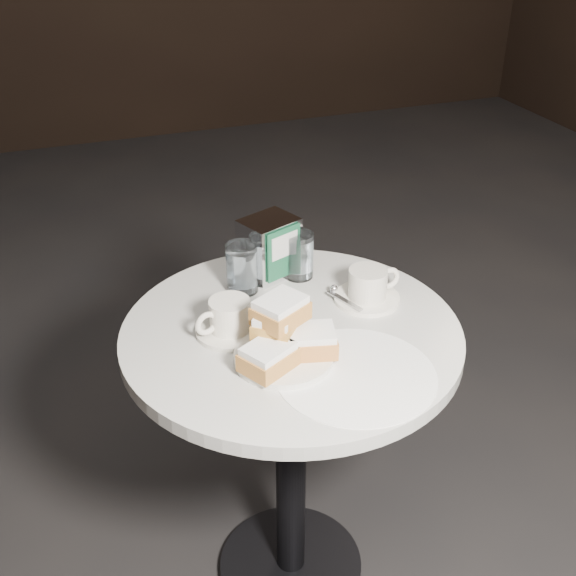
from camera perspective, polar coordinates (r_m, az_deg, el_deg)
The scene contains 9 objects.
ground at distance 1.99m, azimuth 0.21°, elevation -21.29°, with size 7.00×7.00×0.00m, color black.
cafe_table at distance 1.60m, azimuth 0.25°, elevation -9.11°, with size 0.70×0.70×0.74m.
sugar_spill at distance 1.36m, azimuth 5.37°, elevation -6.81°, with size 0.30×0.30×0.00m, color white.
beignet_plate at distance 1.37m, azimuth -0.30°, elevation -4.09°, with size 0.22×0.22×0.12m.
coffee_cup_left at distance 1.45m, azimuth -4.65°, elevation -2.47°, with size 0.18×0.18×0.07m.
coffee_cup_right at distance 1.56m, azimuth 6.33°, elevation 0.06°, with size 0.16×0.16×0.07m.
water_glass_left at distance 1.58m, azimuth -3.66°, elevation 1.53°, with size 0.07×0.07×0.11m.
water_glass_right at distance 1.64m, azimuth 0.87°, elevation 2.55°, with size 0.07×0.07×0.11m.
napkin_dispenser at distance 1.64m, azimuth -1.47°, elevation 3.23°, with size 0.15×0.13×0.14m.
Camera 1 is at (-0.43, -1.15, 1.57)m, focal length 45.00 mm.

